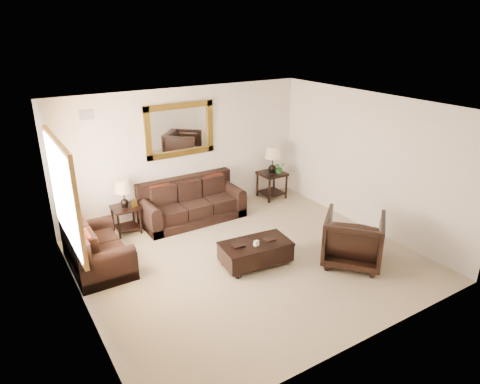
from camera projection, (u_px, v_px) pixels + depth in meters
room at (250, 189)px, 7.02m from camera, size 5.51×5.01×2.71m
window at (64, 193)px, 6.33m from camera, size 0.07×1.96×1.66m
mirror at (180, 130)px, 8.73m from camera, size 1.50×0.06×1.10m
air_vent at (86, 115)px, 7.68m from camera, size 0.25×0.02×0.18m
sofa at (191, 205)px, 8.99m from camera, size 2.12×0.92×0.87m
loveseat at (94, 251)px, 7.20m from camera, size 0.90×1.51×0.85m
end_table_left at (124, 199)px, 8.28m from camera, size 0.50×0.50×1.10m
end_table_right at (272, 165)px, 9.93m from camera, size 0.57×0.57×1.26m
coffee_table at (255, 251)px, 7.33m from camera, size 1.26×0.77×0.51m
armchair at (353, 237)px, 7.29m from camera, size 1.30×1.31×0.99m
potted_plant at (279, 169)px, 9.95m from camera, size 0.25×0.28×0.21m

